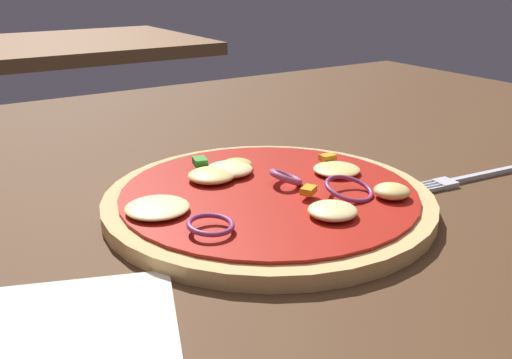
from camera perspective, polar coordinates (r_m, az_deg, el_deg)
The scene contains 5 objects.
dining_table at distance 0.52m, azimuth -4.22°, elevation -4.08°, with size 1.44×1.03×0.03m.
pizza at distance 0.50m, azimuth 1.19°, elevation -1.84°, with size 0.28×0.28×0.03m.
fork at distance 0.60m, azimuth 19.91°, elevation 0.07°, with size 0.16×0.03×0.01m.
napkin at distance 0.36m, azimuth -20.04°, elevation -13.93°, with size 0.18×0.16×0.00m.
background_table at distance 1.74m, azimuth -20.62°, elevation 11.94°, with size 0.88×0.56×0.03m.
Camera 1 is at (-0.22, -0.42, 0.23)m, focal length 40.74 mm.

